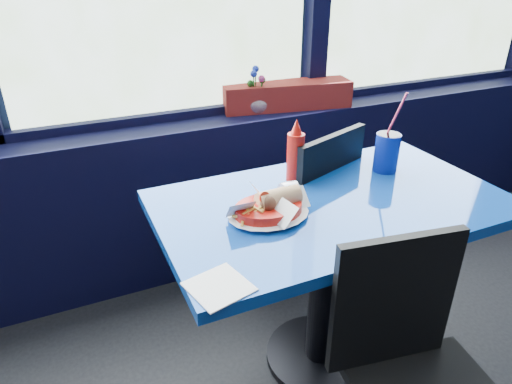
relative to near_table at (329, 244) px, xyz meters
name	(u,v)px	position (x,y,z in m)	size (l,w,h in m)	color
window_sill	(184,199)	(-0.30, 0.87, -0.17)	(5.00, 0.26, 0.80)	black
near_table	(329,244)	(0.00, 0.00, 0.00)	(1.20, 0.70, 0.75)	black
chair_near_front	(417,367)	(-0.04, -0.52, -0.07)	(0.44, 0.45, 0.86)	black
chair_near_back	(321,208)	(0.17, 0.33, -0.05)	(0.52, 0.52, 0.89)	black
planter_box	(287,95)	(0.28, 0.89, 0.30)	(0.66, 0.17, 0.13)	maroon
flower_vase	(257,99)	(0.11, 0.87, 0.30)	(0.13, 0.14, 0.23)	silver
food_basket	(270,208)	(-0.25, -0.01, 0.21)	(0.29, 0.29, 0.09)	red
ketchup_bottle	(295,153)	(-0.04, 0.20, 0.29)	(0.06, 0.06, 0.24)	red
soda_cup	(387,152)	(0.32, 0.13, 0.26)	(0.09, 0.09, 0.32)	navy
napkin	(219,287)	(-0.52, -0.28, 0.18)	(0.14, 0.14, 0.00)	white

